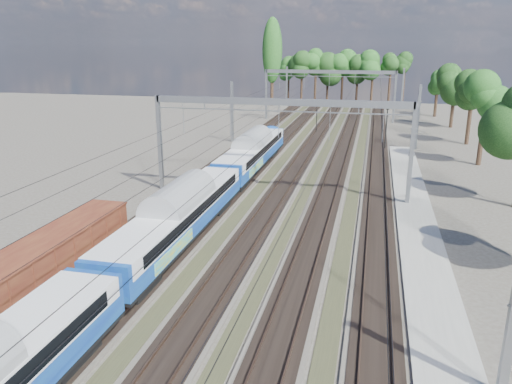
% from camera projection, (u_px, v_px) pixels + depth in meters
% --- Properties ---
extents(track_bed, '(21.00, 130.00, 0.34)m').
position_uv_depth(track_bed, '(301.00, 160.00, 60.14)').
color(track_bed, '#47423A').
rests_on(track_bed, ground).
extents(platform, '(3.00, 70.00, 0.30)m').
position_uv_depth(platform, '(422.00, 248.00, 34.19)').
color(platform, gray).
rests_on(platform, ground).
extents(catenary, '(25.65, 130.00, 9.00)m').
position_uv_depth(catenary, '(314.00, 100.00, 65.42)').
color(catenary, gray).
rests_on(catenary, ground).
extents(tree_belt, '(39.50, 101.92, 12.13)m').
position_uv_depth(tree_belt, '(377.00, 73.00, 98.72)').
color(tree_belt, black).
rests_on(tree_belt, ground).
extents(poplar, '(4.40, 4.40, 19.04)m').
position_uv_depth(poplar, '(272.00, 51.00, 109.34)').
color(poplar, black).
rests_on(poplar, ground).
extents(emu_train, '(3.05, 64.53, 4.46)m').
position_uv_depth(emu_train, '(177.00, 211.00, 34.10)').
color(emu_train, black).
rests_on(emu_train, ground).
extents(freight_boxcar, '(2.58, 12.46, 3.21)m').
position_uv_depth(freight_boxcar, '(57.00, 256.00, 28.63)').
color(freight_boxcar, black).
rests_on(freight_boxcar, ground).
extents(worker, '(0.64, 0.76, 1.79)m').
position_uv_depth(worker, '(361.00, 105.00, 106.04)').
color(worker, black).
rests_on(worker, ground).
extents(signal_near, '(0.32, 0.29, 5.13)m').
position_uv_depth(signal_near, '(317.00, 113.00, 77.13)').
color(signal_near, black).
rests_on(signal_near, ground).
extents(signal_far, '(0.38, 0.35, 6.06)m').
position_uv_depth(signal_far, '(387.00, 121.00, 65.32)').
color(signal_far, black).
rests_on(signal_far, ground).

